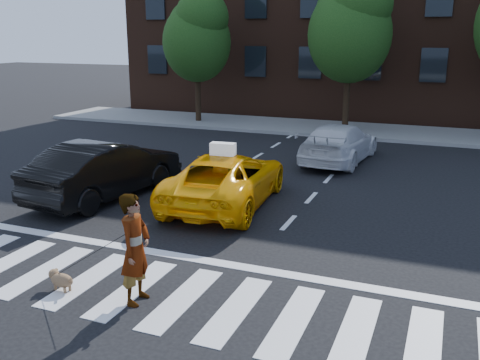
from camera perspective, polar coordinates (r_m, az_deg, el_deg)
The scene contains 13 objects.
ground at distance 10.05m, azimuth -11.31°, elevation -11.32°, with size 120.00×120.00×0.00m, color black.
crosswalk at distance 10.05m, azimuth -11.31°, elevation -11.29°, with size 13.00×2.40×0.01m, color silver.
stop_line at distance 11.28m, azimuth -6.88°, elevation -8.01°, with size 12.00×0.30×0.01m, color silver.
sidewalk_far at distance 25.83m, azimuth 10.21°, elevation 5.37°, with size 30.00×4.00×0.15m, color slate.
building at distance 32.87m, azimuth 13.56°, elevation 17.67°, with size 26.00×10.00×12.00m, color #402317.
tree_left at distance 27.24m, azimuth -4.57°, elevation 15.30°, with size 3.39×3.38×6.50m.
tree_mid at distance 24.86m, azimuth 11.76°, elevation 15.98°, with size 3.69×3.69×7.10m.
taxi at distance 14.32m, azimuth -1.48°, elevation 0.13°, with size 2.31×5.02×1.39m, color #FFAC05.
black_sedan at distance 15.34m, azimuth -14.15°, elevation 1.12°, with size 1.71×4.89×1.61m, color black.
white_suv at distance 19.41m, azimuth 10.52°, elevation 3.91°, with size 1.92×4.73×1.37m, color silver.
woman at distance 9.22m, azimuth -11.11°, elevation -7.22°, with size 0.71×0.46×1.94m, color #999999.
dog at distance 10.26m, azimuth -18.64°, elevation -9.99°, with size 0.63×0.33×0.36m.
taxi_sign at distance 13.94m, azimuth -1.83°, elevation 3.33°, with size 0.65×0.28×0.32m, color white.
Camera 1 is at (5.06, -7.45, 4.47)m, focal length 40.00 mm.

